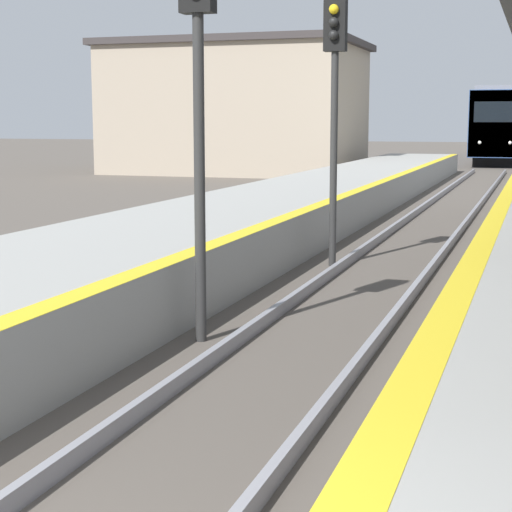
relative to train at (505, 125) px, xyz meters
The scene contains 4 objects.
train is the anchor object (origin of this frame).
signal_near 47.89m from the train, 91.42° to the right, with size 0.36×0.31×4.44m.
signal_mid 42.54m from the train, 91.29° to the right, with size 0.36×0.31×4.44m.
station_building 21.28m from the train, 122.58° to the right, with size 11.63×8.16×6.06m.
Camera 1 is at (2.33, -2.05, 2.43)m, focal length 60.00 mm.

